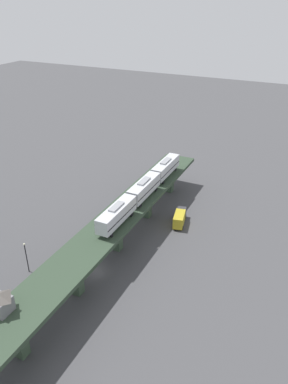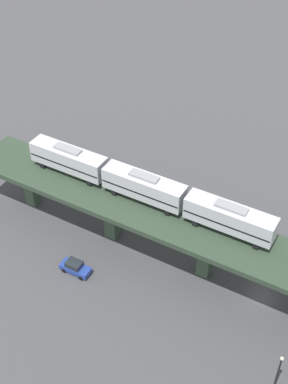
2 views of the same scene
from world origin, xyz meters
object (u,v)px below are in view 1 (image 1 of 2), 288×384
object	(u,v)px
street_lamp	(26,255)
signal_hut	(0,302)
delivery_truck	(180,218)
street_car_blue	(118,204)
street_car_black	(1,310)
subway_train	(144,188)

from	to	relation	value
street_lamp	signal_hut	bearing A→B (deg)	122.49
delivery_truck	street_lamp	xyz separation A→B (m)	(20.90, 29.63, 2.35)
signal_hut	street_car_blue	world-z (taller)	signal_hut
signal_hut	street_car_black	size ratio (longest dim) A/B	0.72
subway_train	street_lamp	size ratio (longest dim) A/B	5.36
signal_hut	subway_train	bearing A→B (deg)	-95.33
street_lamp	street_car_black	bearing A→B (deg)	106.72
delivery_truck	signal_hut	bearing A→B (deg)	76.40
delivery_truck	street_lamp	distance (m)	36.33
subway_train	street_car_black	xyz separation A→B (m)	(10.46, 35.57, -9.52)
street_car_blue	street_lamp	world-z (taller)	street_lamp
signal_hut	delivery_truck	bearing A→B (deg)	-103.60
subway_train	signal_hut	xyz separation A→B (m)	(3.76, 40.36, -0.74)
street_car_blue	street_lamp	xyz separation A→B (m)	(3.61, 29.99, 3.17)
subway_train	street_car_blue	xyz separation A→B (m)	(10.10, -5.25, -9.52)
subway_train	delivery_truck	world-z (taller)	subway_train
subway_train	signal_hut	size ratio (longest dim) A/B	10.94
street_car_black	delivery_truck	xyz separation A→B (m)	(-17.64, -40.46, 0.82)
street_car_blue	street_car_black	xyz separation A→B (m)	(0.36, 40.82, 0.00)
signal_hut	street_car_blue	xyz separation A→B (m)	(6.34, -45.62, -8.78)
signal_hut	street_lamp	bearing A→B (deg)	-57.51
signal_hut	delivery_truck	xyz separation A→B (m)	(-10.95, -45.25, -7.96)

